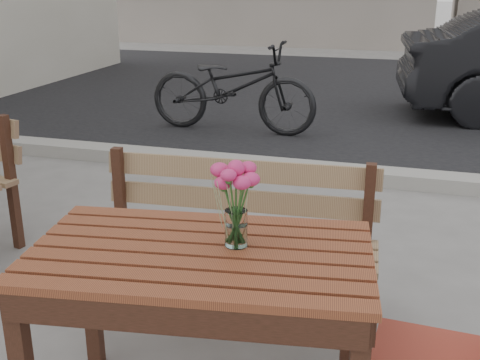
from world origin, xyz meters
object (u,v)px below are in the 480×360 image
object	(u,v)px
main_table	(201,281)
main_vase	(236,193)
red_chair	(467,357)
bicycle	(232,87)

from	to	relation	value
main_table	main_vase	bearing A→B (deg)	23.81
red_chair	main_vase	bearing A→B (deg)	-93.78
main_table	red_chair	distance (m)	0.93
bicycle	red_chair	bearing A→B (deg)	-152.58
red_chair	bicycle	size ratio (longest dim) A/B	0.46
red_chair	bicycle	world-z (taller)	bicycle
main_table	main_vase	size ratio (longest dim) A/B	4.07
red_chair	main_vase	size ratio (longest dim) A/B	2.74
main_vase	bicycle	world-z (taller)	main_vase
main_table	bicycle	bearing A→B (deg)	97.46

